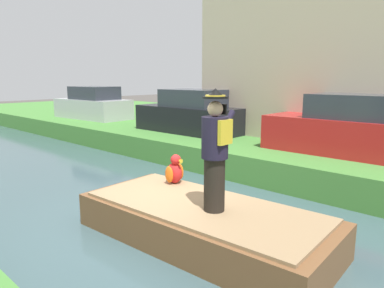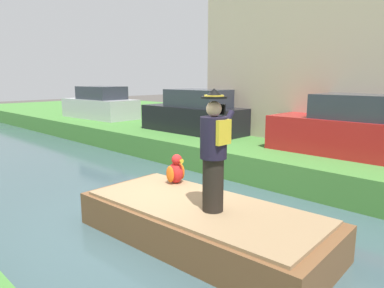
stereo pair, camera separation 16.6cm
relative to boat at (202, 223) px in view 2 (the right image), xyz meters
name	(u,v)px [view 2 (the right image)]	position (x,y,z in m)	size (l,w,h in m)	color
ground_plane	(163,229)	(0.00, 0.96, -0.40)	(80.00, 80.00, 0.00)	#4C4742
canal_water	(163,226)	(0.00, 0.96, -0.35)	(5.97, 48.00, 0.10)	#3D565B
grass_bank_far	(349,144)	(8.73, 0.96, 0.00)	(11.49, 48.00, 0.81)	#478438
boat	(202,223)	(0.00, 0.00, 0.00)	(2.02, 4.29, 0.61)	brown
person_pirate	(214,151)	(-0.06, -0.30, 1.23)	(0.61, 0.42, 1.85)	black
parrot_plush	(176,171)	(0.52, 1.16, 0.55)	(0.36, 0.35, 0.57)	red
parked_car_red	(355,130)	(5.10, -0.47, 1.04)	(1.75, 4.02, 1.50)	red
parked_car_dark	(196,114)	(5.10, 5.00, 1.04)	(1.70, 4.00, 1.50)	black
parked_car_silver	(100,105)	(5.10, 11.35, 1.04)	(1.93, 4.09, 1.50)	#B7B7BC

